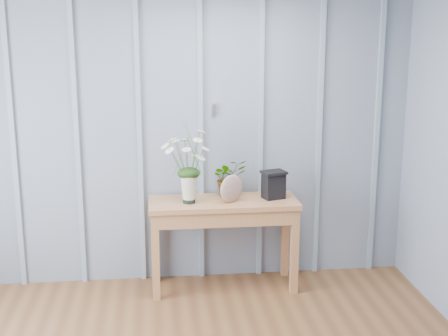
{
  "coord_description": "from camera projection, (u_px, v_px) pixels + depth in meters",
  "views": [
    {
      "loc": [
        -0.12,
        -2.8,
        2.18
      ],
      "look_at": [
        0.41,
        1.94,
        1.03
      ],
      "focal_mm": 50.0,
      "sensor_mm": 36.0,
      "label": 1
    }
  ],
  "objects": [
    {
      "name": "spider_plant",
      "position": [
        229.0,
        177.0,
        5.12
      ],
      "size": [
        0.33,
        0.31,
        0.31
      ],
      "primitive_type": "imported",
      "rotation": [
        0.0,
        0.0,
        0.26
      ],
      "color": "#16340F",
      "rests_on": "sideboard"
    },
    {
      "name": "sideboard",
      "position": [
        223.0,
        214.0,
        5.05
      ],
      "size": [
        1.2,
        0.45,
        0.75
      ],
      "color": "#AD7143",
      "rests_on": "ground"
    },
    {
      "name": "carved_box",
      "position": [
        274.0,
        184.0,
        5.06
      ],
      "size": [
        0.22,
        0.19,
        0.23
      ],
      "color": "black",
      "rests_on": "sideboard"
    },
    {
      "name": "room_shell",
      "position": [
        174.0,
        52.0,
        3.65
      ],
      "size": [
        4.0,
        4.5,
        2.5
      ],
      "color": "gray",
      "rests_on": "ground"
    },
    {
      "name": "felt_disc_vessel",
      "position": [
        231.0,
        189.0,
        4.94
      ],
      "size": [
        0.22,
        0.18,
        0.23
      ],
      "primitive_type": "ellipsoid",
      "rotation": [
        0.0,
        0.0,
        0.59
      ],
      "color": "brown",
      "rests_on": "sideboard"
    },
    {
      "name": "daisy_vase",
      "position": [
        188.0,
        154.0,
        4.86
      ],
      "size": [
        0.44,
        0.34,
        0.63
      ],
      "color": "black",
      "rests_on": "sideboard"
    }
  ]
}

